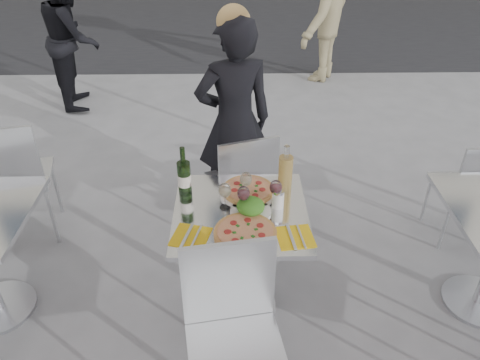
{
  "coord_description": "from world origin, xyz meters",
  "views": [
    {
      "loc": [
        -0.04,
        -2.0,
        2.28
      ],
      "look_at": [
        0.0,
        0.15,
        0.85
      ],
      "focal_mm": 35.0,
      "sensor_mm": 36.0,
      "label": 1
    }
  ],
  "objects_px": {
    "napkin_left": "(191,236)",
    "pizza_far": "(248,191)",
    "wineglass_red_a": "(244,194)",
    "woman_diner": "(234,122)",
    "pedestrian_a": "(72,38)",
    "side_chair_rfar": "(474,185)",
    "wineglass_white_b": "(246,180)",
    "side_chair_lfar": "(13,174)",
    "sugar_shaker": "(278,199)",
    "chair_far": "(243,180)",
    "napkin_right": "(295,237)",
    "wineglass_red_b": "(276,188)",
    "pedestrian_b": "(324,12)",
    "carafe": "(285,173)",
    "salad_plate": "(251,207)",
    "wineglass_white_a": "(225,191)",
    "chair_near": "(233,325)",
    "pizza_near": "(245,233)",
    "wine_bottle": "(184,176)",
    "main_table": "(240,241)"
  },
  "relations": [
    {
      "from": "chair_near",
      "to": "wine_bottle",
      "type": "bearing_deg",
      "value": 99.58
    },
    {
      "from": "napkin_left",
      "to": "pizza_far",
      "type": "bearing_deg",
      "value": 65.73
    },
    {
      "from": "woman_diner",
      "to": "wineglass_red_a",
      "type": "bearing_deg",
      "value": 78.01
    },
    {
      "from": "side_chair_lfar",
      "to": "pizza_far",
      "type": "bearing_deg",
      "value": 149.23
    },
    {
      "from": "chair_near",
      "to": "pizza_near",
      "type": "relative_size",
      "value": 2.97
    },
    {
      "from": "napkin_left",
      "to": "napkin_right",
      "type": "xyz_separation_m",
      "value": [
        0.52,
        -0.01,
        0.0
      ]
    },
    {
      "from": "pedestrian_b",
      "to": "wineglass_red_b",
      "type": "xyz_separation_m",
      "value": [
        -0.9,
        -3.78,
        0.02
      ]
    },
    {
      "from": "chair_near",
      "to": "pedestrian_b",
      "type": "xyz_separation_m",
      "value": [
        1.13,
        4.44,
        0.28
      ]
    },
    {
      "from": "wine_bottle",
      "to": "wineglass_red_a",
      "type": "relative_size",
      "value": 1.87
    },
    {
      "from": "carafe",
      "to": "chair_far",
      "type": "bearing_deg",
      "value": 116.94
    },
    {
      "from": "woman_diner",
      "to": "wine_bottle",
      "type": "height_order",
      "value": "woman_diner"
    },
    {
      "from": "pedestrian_a",
      "to": "napkin_left",
      "type": "relative_size",
      "value": 6.93
    },
    {
      "from": "chair_far",
      "to": "wineglass_red_a",
      "type": "height_order",
      "value": "wineglass_red_a"
    },
    {
      "from": "napkin_left",
      "to": "pedestrian_b",
      "type": "bearing_deg",
      "value": 86.07
    },
    {
      "from": "wineglass_red_a",
      "to": "wineglass_red_b",
      "type": "height_order",
      "value": "same"
    },
    {
      "from": "side_chair_rfar",
      "to": "wineglass_white_b",
      "type": "relative_size",
      "value": 5.34
    },
    {
      "from": "carafe",
      "to": "wineglass_red_b",
      "type": "height_order",
      "value": "carafe"
    },
    {
      "from": "napkin_left",
      "to": "napkin_right",
      "type": "bearing_deg",
      "value": 13.04
    },
    {
      "from": "chair_near",
      "to": "pedestrian_b",
      "type": "distance_m",
      "value": 4.59
    },
    {
      "from": "woman_diner",
      "to": "napkin_right",
      "type": "relative_size",
      "value": 7.69
    },
    {
      "from": "wineglass_white_a",
      "to": "wineglass_red_a",
      "type": "height_order",
      "value": "same"
    },
    {
      "from": "wineglass_red_a",
      "to": "wine_bottle",
      "type": "bearing_deg",
      "value": 152.1
    },
    {
      "from": "wineglass_white_b",
      "to": "napkin_left",
      "type": "bearing_deg",
      "value": -129.78
    },
    {
      "from": "wineglass_white_b",
      "to": "wineglass_white_a",
      "type": "bearing_deg",
      "value": -137.68
    },
    {
      "from": "salad_plate",
      "to": "carafe",
      "type": "relative_size",
      "value": 0.76
    },
    {
      "from": "wineglass_red_a",
      "to": "napkin_left",
      "type": "relative_size",
      "value": 0.72
    },
    {
      "from": "pedestrian_b",
      "to": "sugar_shaker",
      "type": "distance_m",
      "value": 3.9
    },
    {
      "from": "side_chair_rfar",
      "to": "wineglass_white_b",
      "type": "bearing_deg",
      "value": 13.97
    },
    {
      "from": "main_table",
      "to": "pedestrian_a",
      "type": "distance_m",
      "value": 3.59
    },
    {
      "from": "salad_plate",
      "to": "wine_bottle",
      "type": "distance_m",
      "value": 0.42
    },
    {
      "from": "side_chair_lfar",
      "to": "wineglass_white_a",
      "type": "height_order",
      "value": "side_chair_lfar"
    },
    {
      "from": "side_chair_lfar",
      "to": "woman_diner",
      "type": "xyz_separation_m",
      "value": [
        1.5,
        0.35,
        0.2
      ]
    },
    {
      "from": "chair_near",
      "to": "pedestrian_a",
      "type": "distance_m",
      "value": 4.11
    },
    {
      "from": "sugar_shaker",
      "to": "side_chair_lfar",
      "type": "bearing_deg",
      "value": 159.82
    },
    {
      "from": "pedestrian_b",
      "to": "wine_bottle",
      "type": "bearing_deg",
      "value": 8.51
    },
    {
      "from": "side_chair_lfar",
      "to": "carafe",
      "type": "relative_size",
      "value": 3.33
    },
    {
      "from": "wine_bottle",
      "to": "sugar_shaker",
      "type": "relative_size",
      "value": 2.76
    },
    {
      "from": "pizza_far",
      "to": "carafe",
      "type": "relative_size",
      "value": 1.15
    },
    {
      "from": "chair_far",
      "to": "wine_bottle",
      "type": "distance_m",
      "value": 0.66
    },
    {
      "from": "woman_diner",
      "to": "pedestrian_a",
      "type": "height_order",
      "value": "woman_diner"
    },
    {
      "from": "salad_plate",
      "to": "wineglass_red_a",
      "type": "distance_m",
      "value": 0.08
    },
    {
      "from": "pizza_far",
      "to": "salad_plate",
      "type": "xyz_separation_m",
      "value": [
        0.01,
        -0.18,
        0.02
      ]
    },
    {
      "from": "pizza_near",
      "to": "carafe",
      "type": "xyz_separation_m",
      "value": [
        0.23,
        0.39,
        0.11
      ]
    },
    {
      "from": "pizza_near",
      "to": "napkin_right",
      "type": "relative_size",
      "value": 1.6
    },
    {
      "from": "napkin_left",
      "to": "wineglass_red_b",
      "type": "bearing_deg",
      "value": 45.09
    },
    {
      "from": "main_table",
      "to": "pizza_near",
      "type": "xyz_separation_m",
      "value": [
        0.02,
        -0.19,
        0.22
      ]
    },
    {
      "from": "side_chair_rfar",
      "to": "wineglass_white_a",
      "type": "bearing_deg",
      "value": 16.18
    },
    {
      "from": "wineglass_red_b",
      "to": "pedestrian_b",
      "type": "bearing_deg",
      "value": 76.62
    },
    {
      "from": "side_chair_lfar",
      "to": "woman_diner",
      "type": "bearing_deg",
      "value": -179.95
    },
    {
      "from": "salad_plate",
      "to": "wineglass_white_a",
      "type": "distance_m",
      "value": 0.16
    }
  ]
}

